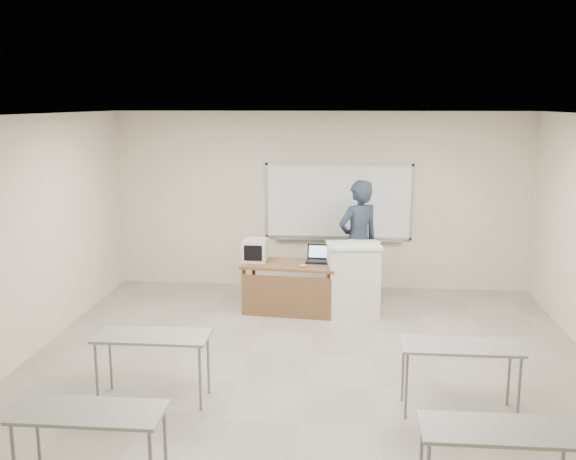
# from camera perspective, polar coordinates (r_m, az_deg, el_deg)

# --- Properties ---
(floor) EXTENTS (7.00, 8.00, 0.01)m
(floor) POSITION_cam_1_polar(r_m,az_deg,el_deg) (7.47, 1.60, -13.62)
(floor) COLOR gray
(floor) RESTS_ON ground
(whiteboard) EXTENTS (2.48, 0.10, 1.31)m
(whiteboard) POSITION_cam_1_polar(r_m,az_deg,el_deg) (10.86, 4.51, 2.46)
(whiteboard) COLOR white
(whiteboard) RESTS_ON floor
(student_desks) EXTENTS (4.40, 2.20, 0.73)m
(student_desks) POSITION_cam_1_polar(r_m,az_deg,el_deg) (5.97, 0.81, -13.18)
(student_desks) COLOR gray
(student_desks) RESTS_ON floor
(instructor_desk) EXTENTS (1.42, 0.71, 0.75)m
(instructor_desk) POSITION_cam_1_polar(r_m,az_deg,el_deg) (9.65, 0.15, -4.34)
(instructor_desk) COLOR brown
(instructor_desk) RESTS_ON floor
(podium) EXTENTS (0.77, 0.56, 1.09)m
(podium) POSITION_cam_1_polar(r_m,az_deg,el_deg) (9.62, 5.81, -4.40)
(podium) COLOR white
(podium) RESTS_ON floor
(crt_monitor) EXTENTS (0.36, 0.41, 0.35)m
(crt_monitor) POSITION_cam_1_polar(r_m,az_deg,el_deg) (9.84, -2.92, -1.80)
(crt_monitor) COLOR beige
(crt_monitor) RESTS_ON instructor_desk
(laptop) EXTENTS (0.33, 0.31, 0.25)m
(laptop) POSITION_cam_1_polar(r_m,az_deg,el_deg) (9.81, 2.62, -2.48)
(laptop) COLOR black
(laptop) RESTS_ON instructor_desk
(mouse) EXTENTS (0.11, 0.08, 0.04)m
(mouse) POSITION_cam_1_polar(r_m,az_deg,el_deg) (9.49, 1.31, -3.19)
(mouse) COLOR #9DA0A6
(mouse) RESTS_ON instructor_desk
(keyboard) EXTENTS (0.51, 0.25, 0.03)m
(keyboard) POSITION_cam_1_polar(r_m,az_deg,el_deg) (9.57, 6.77, -1.07)
(keyboard) COLOR beige
(keyboard) RESTS_ON podium
(presenter) EXTENTS (0.86, 0.79, 1.96)m
(presenter) POSITION_cam_1_polar(r_m,az_deg,el_deg) (10.17, 6.26, -1.04)
(presenter) COLOR black
(presenter) RESTS_ON floor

